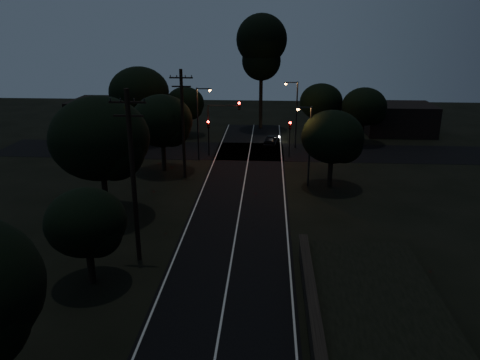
{
  "coord_description": "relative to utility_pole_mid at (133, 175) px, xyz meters",
  "views": [
    {
      "loc": [
        2.26,
        -11.7,
        14.64
      ],
      "look_at": [
        0.0,
        24.0,
        2.5
      ],
      "focal_mm": 35.0,
      "sensor_mm": 36.0,
      "label": 1
    }
  ],
  "objects": [
    {
      "name": "tree_right_a",
      "position": [
        14.2,
        14.89,
        -1.09
      ],
      "size": [
        5.64,
        5.64,
        7.17
      ],
      "color": "black",
      "rests_on": "ground"
    },
    {
      "name": "building_left",
      "position": [
        -14.0,
        37.0,
        -3.54
      ],
      "size": [
        10.0,
        8.0,
        4.4
      ],
      "primitive_type": "cube",
      "color": "black",
      "rests_on": "ground"
    },
    {
      "name": "signal_left",
      "position": [
        1.4,
        24.99,
        -2.9
      ],
      "size": [
        0.28,
        0.35,
        4.1
      ],
      "color": "black",
      "rests_on": "ground"
    },
    {
      "name": "car",
      "position": [
        8.6,
        30.23,
        -5.09
      ],
      "size": [
        2.31,
        4.05,
        1.3
      ],
      "primitive_type": "imported",
      "rotation": [
        0.0,
        0.0,
        2.93
      ],
      "color": "black",
      "rests_on": "ground"
    },
    {
      "name": "road_surface",
      "position": [
        6.0,
        16.12,
        -5.73
      ],
      "size": [
        60.0,
        70.0,
        0.03
      ],
      "color": "black",
      "rests_on": "ground"
    },
    {
      "name": "signal_mast",
      "position": [
        3.09,
        24.99,
        -1.4
      ],
      "size": [
        3.7,
        0.35,
        6.25
      ],
      "color": "black",
      "rests_on": "ground"
    },
    {
      "name": "signal_right",
      "position": [
        10.6,
        24.99,
        -2.9
      ],
      "size": [
        0.28,
        0.35,
        4.1
      ],
      "color": "black",
      "rests_on": "ground"
    },
    {
      "name": "utility_pole_mid",
      "position": [
        0.0,
        0.0,
        0.0
      ],
      "size": [
        2.2,
        0.3,
        11.0
      ],
      "color": "black",
      "rests_on": "ground"
    },
    {
      "name": "building_right",
      "position": [
        26.0,
        38.0,
        -3.74
      ],
      "size": [
        9.0,
        7.0,
        4.0
      ],
      "primitive_type": "cube",
      "color": "black",
      "rests_on": "ground"
    },
    {
      "name": "utility_pole_far",
      "position": [
        0.0,
        17.0,
        -0.25
      ],
      "size": [
        2.2,
        0.3,
        10.5
      ],
      "color": "black",
      "rests_on": "ground"
    },
    {
      "name": "tree_left_b",
      "position": [
        -1.84,
        -3.09,
        -1.97
      ],
      "size": [
        4.58,
        4.58,
        5.82
      ],
      "color": "black",
      "rests_on": "ground"
    },
    {
      "name": "tall_pine",
      "position": [
        7.0,
        40.0,
        5.65
      ],
      "size": [
        6.95,
        6.95,
        15.8
      ],
      "color": "black",
      "rests_on": "ground"
    },
    {
      "name": "tree_far_ne",
      "position": [
        15.2,
        34.89,
        -1.16
      ],
      "size": [
        5.59,
        5.59,
        7.08
      ],
      "color": "black",
      "rests_on": "ground"
    },
    {
      "name": "tree_far_w",
      "position": [
        -7.74,
        30.85,
        0.41
      ],
      "size": [
        7.42,
        7.42,
        9.45
      ],
      "color": "black",
      "rests_on": "ground"
    },
    {
      "name": "streetlight_b",
      "position": [
        11.31,
        29.0,
        -1.1
      ],
      "size": [
        1.66,
        0.26,
        8.0
      ],
      "color": "black",
      "rests_on": "ground"
    },
    {
      "name": "streetlight_c",
      "position": [
        11.83,
        15.0,
        -1.39
      ],
      "size": [
        1.46,
        0.26,
        7.5
      ],
      "color": "black",
      "rests_on": "ground"
    },
    {
      "name": "tree_left_d",
      "position": [
        -2.28,
        18.88,
        -0.66
      ],
      "size": [
        6.18,
        6.18,
        7.84
      ],
      "color": "black",
      "rests_on": "ground"
    },
    {
      "name": "tree_far_e",
      "position": [
        20.19,
        31.89,
        -1.21
      ],
      "size": [
        5.51,
        5.51,
        6.99
      ],
      "color": "black",
      "rests_on": "ground"
    },
    {
      "name": "streetlight_a",
      "position": [
        0.69,
        23.0,
        -1.1
      ],
      "size": [
        1.66,
        0.26,
        8.0
      ],
      "color": "black",
      "rests_on": "ground"
    },
    {
      "name": "tree_left_c",
      "position": [
        -4.23,
        6.85,
        0.39
      ],
      "size": [
        7.5,
        7.5,
        9.47
      ],
      "color": "black",
      "rests_on": "ground"
    },
    {
      "name": "tree_far_nw",
      "position": [
        -2.82,
        34.9,
        -1.54
      ],
      "size": [
        5.12,
        5.12,
        6.49
      ],
      "color": "black",
      "rests_on": "ground"
    }
  ]
}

